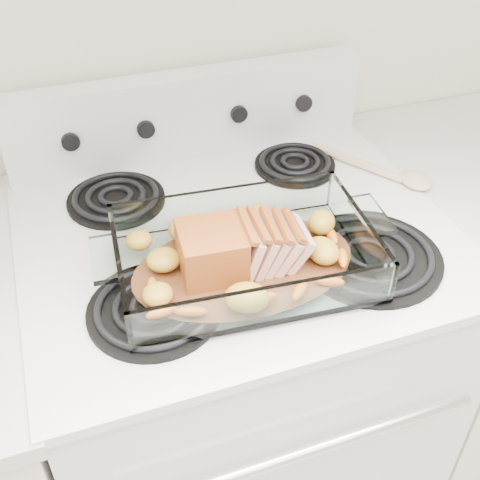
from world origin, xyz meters
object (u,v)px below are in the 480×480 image
object	(u,v)px
electric_range	(236,383)
pork_roast	(232,250)
counter_right	(475,318)
baking_dish	(244,260)

from	to	relation	value
electric_range	pork_roast	bearing A→B (deg)	-111.03
counter_right	pork_roast	bearing A→B (deg)	-170.28
electric_range	pork_roast	xyz separation A→B (m)	(-0.05, -0.12, 0.51)
baking_dish	pork_roast	world-z (taller)	pork_roast
electric_range	baking_dish	xyz separation A→B (m)	(-0.03, -0.12, 0.48)
electric_range	counter_right	distance (m)	0.67
counter_right	electric_range	bearing A→B (deg)	179.90
counter_right	baking_dish	world-z (taller)	baking_dish
electric_range	baking_dish	size ratio (longest dim) A/B	2.72
counter_right	pork_roast	world-z (taller)	pork_roast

